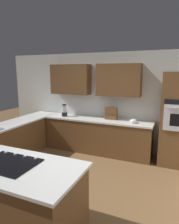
{
  "coord_description": "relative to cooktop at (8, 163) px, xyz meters",
  "views": [
    {
      "loc": [
        -1.69,
        3.0,
        2.08
      ],
      "look_at": [
        0.22,
        -1.48,
        1.12
      ],
      "focal_mm": 31.92,
      "sensor_mm": 36.0,
      "label": 1
    }
  ],
  "objects": [
    {
      "name": "ground_plane",
      "position": [
        -0.26,
        -1.16,
        -0.91
      ],
      "size": [
        14.0,
        14.0,
        0.0
      ],
      "primitive_type": "plane",
      "color": "brown"
    },
    {
      "name": "wall_back",
      "position": [
        -0.18,
        -3.2,
        0.56
      ],
      "size": [
        6.0,
        0.44,
        2.6
      ],
      "color": "silver",
      "rests_on": "ground"
    },
    {
      "name": "lower_cabinets_back",
      "position": [
        -0.16,
        -2.88,
        -0.48
      ],
      "size": [
        2.8,
        0.6,
        0.86
      ],
      "primitive_type": "cube",
      "color": "brown",
      "rests_on": "ground"
    },
    {
      "name": "countertop_back",
      "position": [
        -0.16,
        -2.88,
        -0.03
      ],
      "size": [
        2.84,
        0.64,
        0.04
      ],
      "primitive_type": "cube",
      "color": "silver",
      "rests_on": "lower_cabinets_back"
    },
    {
      "name": "lower_cabinets_side",
      "position": [
        1.56,
        -1.71,
        -0.48
      ],
      "size": [
        0.6,
        2.9,
        0.86
      ],
      "primitive_type": "cube",
      "color": "brown",
      "rests_on": "ground"
    },
    {
      "name": "countertop_side",
      "position": [
        1.56,
        -1.71,
        -0.03
      ],
      "size": [
        0.64,
        2.94,
        0.04
      ],
      "primitive_type": "cube",
      "color": "silver",
      "rests_on": "lower_cabinets_side"
    },
    {
      "name": "island_base",
      "position": [
        0.0,
        0.01,
        -0.48
      ],
      "size": [
        1.96,
        0.88,
        0.86
      ],
      "primitive_type": "cube",
      "color": "brown",
      "rests_on": "ground"
    },
    {
      "name": "island_top",
      "position": [
        0.0,
        0.01,
        -0.03
      ],
      "size": [
        2.04,
        0.96,
        0.04
      ],
      "primitive_type": "cube",
      "color": "silver",
      "rests_on": "island_base"
    },
    {
      "name": "cooktop",
      "position": [
        0.0,
        0.0,
        0.0
      ],
      "size": [
        0.76,
        0.56,
        0.03
      ],
      "color": "black",
      "rests_on": "island_top"
    },
    {
      "name": "blender",
      "position": [
        0.79,
        -2.84,
        0.13
      ],
      "size": [
        0.15,
        0.15,
        0.33
      ],
      "color": "black",
      "rests_on": "countertop_back"
    },
    {
      "name": "mixing_bowl",
      "position": [
        -1.11,
        -2.84,
        0.04
      ],
      "size": [
        0.17,
        0.17,
        0.1
      ],
      "primitive_type": "ellipsoid",
      "color": "white",
      "rests_on": "countertop_back"
    },
    {
      "name": "spice_rack",
      "position": [
        -0.51,
        -2.96,
        0.15
      ],
      "size": [
        0.3,
        0.11,
        0.32
      ],
      "color": "brown",
      "rests_on": "countertop_back"
    }
  ]
}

